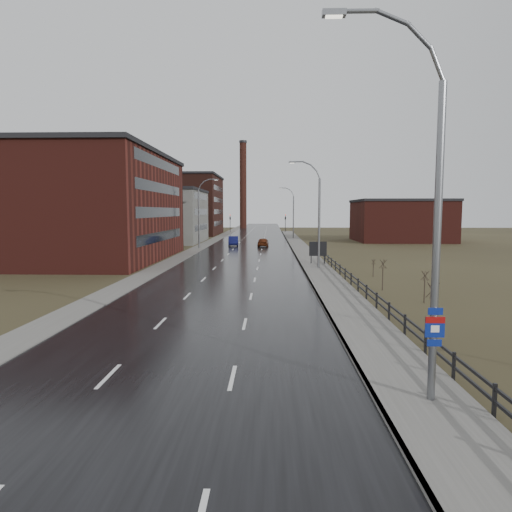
# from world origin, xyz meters

# --- Properties ---
(ground) EXTENTS (320.00, 320.00, 0.00)m
(ground) POSITION_xyz_m (0.00, 0.00, 0.00)
(ground) COLOR #2D2819
(ground) RESTS_ON ground
(road) EXTENTS (14.00, 300.00, 0.06)m
(road) POSITION_xyz_m (0.00, 60.00, 0.03)
(road) COLOR black
(road) RESTS_ON ground
(sidewalk_right) EXTENTS (3.20, 180.00, 0.18)m
(sidewalk_right) POSITION_xyz_m (8.60, 35.00, 0.09)
(sidewalk_right) COLOR #595651
(sidewalk_right) RESTS_ON ground
(curb_right) EXTENTS (0.16, 180.00, 0.18)m
(curb_right) POSITION_xyz_m (7.08, 35.00, 0.09)
(curb_right) COLOR slate
(curb_right) RESTS_ON ground
(sidewalk_left) EXTENTS (2.40, 260.00, 0.12)m
(sidewalk_left) POSITION_xyz_m (-8.20, 60.00, 0.06)
(sidewalk_left) COLOR #595651
(sidewalk_left) RESTS_ON ground
(warehouse_near) EXTENTS (22.44, 28.56, 13.50)m
(warehouse_near) POSITION_xyz_m (-20.99, 45.00, 6.76)
(warehouse_near) COLOR #471914
(warehouse_near) RESTS_ON ground
(warehouse_mid) EXTENTS (16.32, 20.40, 10.50)m
(warehouse_mid) POSITION_xyz_m (-17.99, 78.00, 5.26)
(warehouse_mid) COLOR slate
(warehouse_mid) RESTS_ON ground
(warehouse_far) EXTENTS (26.52, 24.48, 15.50)m
(warehouse_far) POSITION_xyz_m (-22.99, 108.00, 7.76)
(warehouse_far) COLOR #331611
(warehouse_far) RESTS_ON ground
(building_right) EXTENTS (18.36, 16.32, 8.50)m
(building_right) POSITION_xyz_m (30.30, 82.00, 4.26)
(building_right) COLOR #471914
(building_right) RESTS_ON ground
(smokestack) EXTENTS (2.70, 2.70, 30.70)m
(smokestack) POSITION_xyz_m (-6.00, 150.00, 15.50)
(smokestack) COLOR #331611
(smokestack) RESTS_ON ground
(streetlight_main) EXTENTS (3.91, 0.29, 12.11)m
(streetlight_main) POSITION_xyz_m (8.47, 2.00, 6.06)
(streetlight_main) COLOR slate
(streetlight_main) RESTS_ON ground
(streetlight_right_mid) EXTENTS (3.36, 0.28, 11.35)m
(streetlight_right_mid) POSITION_xyz_m (8.50, 36.00, 5.84)
(streetlight_right_mid) COLOR slate
(streetlight_right_mid) RESTS_ON ground
(streetlight_left) EXTENTS (3.36, 0.28, 11.35)m
(streetlight_left) POSITION_xyz_m (-7.70, 62.00, 5.84)
(streetlight_left) COLOR slate
(streetlight_left) RESTS_ON ground
(streetlight_right_far) EXTENTS (3.36, 0.28, 11.35)m
(streetlight_right_far) POSITION_xyz_m (8.50, 90.00, 5.84)
(streetlight_right_far) COLOR slate
(streetlight_right_far) RESTS_ON ground
(guardrail) EXTENTS (0.10, 53.05, 1.10)m
(guardrail) POSITION_xyz_m (10.30, 18.31, 0.71)
(guardrail) COLOR black
(guardrail) RESTS_ON ground
(shrub_c) EXTENTS (0.63, 0.66, 2.66)m
(shrub_c) POSITION_xyz_m (11.65, 10.17, 1.42)
(shrub_c) COLOR #382D23
(shrub_c) RESTS_ON ground
(shrub_d) EXTENTS (0.51, 0.54, 2.16)m
(shrub_d) POSITION_xyz_m (14.04, 18.40, 1.14)
(shrub_d) COLOR #382D23
(shrub_d) RESTS_ON ground
(shrub_e) EXTENTS (0.57, 0.61, 2.43)m
(shrub_e) POSITION_xyz_m (12.41, 23.16, 1.29)
(shrub_e) COLOR #382D23
(shrub_e) RESTS_ON ground
(shrub_f) EXTENTS (0.40, 0.42, 1.65)m
(shrub_f) POSITION_xyz_m (13.33, 30.53, 0.87)
(shrub_f) COLOR #382D23
(shrub_f) RESTS_ON ground
(billboard) EXTENTS (1.99, 0.17, 2.69)m
(billboard) POSITION_xyz_m (9.10, 39.76, 1.78)
(billboard) COLOR black
(billboard) RESTS_ON ground
(traffic_light_left) EXTENTS (0.58, 2.73, 5.30)m
(traffic_light_left) POSITION_xyz_m (-8.00, 120.00, 4.60)
(traffic_light_left) COLOR black
(traffic_light_left) RESTS_ON ground
(traffic_light_right) EXTENTS (0.58, 2.73, 5.30)m
(traffic_light_right) POSITION_xyz_m (8.00, 120.00, 4.60)
(traffic_light_right) COLOR black
(traffic_light_right) RESTS_ON ground
(car_near) EXTENTS (2.14, 5.06, 1.62)m
(car_near) POSITION_xyz_m (-2.91, 68.44, 0.81)
(car_near) COLOR #0D1045
(car_near) RESTS_ON ground
(car_far) EXTENTS (1.97, 4.55, 1.53)m
(car_far) POSITION_xyz_m (2.42, 66.27, 0.76)
(car_far) COLOR #55220E
(car_far) RESTS_ON ground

